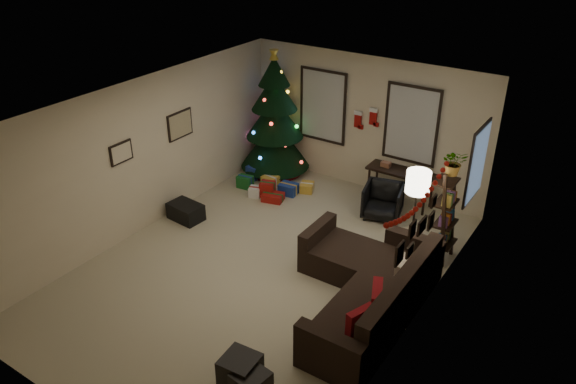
% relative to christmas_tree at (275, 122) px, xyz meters
% --- Properties ---
extents(floor, '(7.00, 7.00, 0.00)m').
position_rel_christmas_tree_xyz_m(floor, '(1.88, -3.09, -1.13)').
color(floor, '#B6AA8A').
rests_on(floor, ground).
extents(ceiling, '(7.00, 7.00, 0.00)m').
position_rel_christmas_tree_xyz_m(ceiling, '(1.88, -3.09, 1.57)').
color(ceiling, white).
rests_on(ceiling, floor).
extents(wall_back, '(5.00, 0.00, 5.00)m').
position_rel_christmas_tree_xyz_m(wall_back, '(1.88, 0.41, 0.22)').
color(wall_back, beige).
rests_on(wall_back, floor).
extents(wall_front, '(5.00, 0.00, 5.00)m').
position_rel_christmas_tree_xyz_m(wall_front, '(1.88, -6.59, 0.22)').
color(wall_front, beige).
rests_on(wall_front, floor).
extents(wall_left, '(0.00, 7.00, 7.00)m').
position_rel_christmas_tree_xyz_m(wall_left, '(-0.62, -3.09, 0.22)').
color(wall_left, beige).
rests_on(wall_left, floor).
extents(wall_right, '(0.00, 7.00, 7.00)m').
position_rel_christmas_tree_xyz_m(wall_right, '(4.38, -3.09, 0.22)').
color(wall_right, beige).
rests_on(wall_right, floor).
extents(window_back_left, '(1.05, 0.06, 1.50)m').
position_rel_christmas_tree_xyz_m(window_back_left, '(0.93, 0.38, 0.42)').
color(window_back_left, '#728CB2').
rests_on(window_back_left, wall_back).
extents(window_back_right, '(1.05, 0.06, 1.50)m').
position_rel_christmas_tree_xyz_m(window_back_right, '(2.83, 0.38, 0.42)').
color(window_back_right, '#728CB2').
rests_on(window_back_right, wall_back).
extents(window_right_wall, '(0.06, 0.90, 1.30)m').
position_rel_christmas_tree_xyz_m(window_right_wall, '(4.35, -0.54, 0.37)').
color(window_right_wall, '#728CB2').
rests_on(window_right_wall, wall_right).
extents(christmas_tree, '(1.47, 1.47, 2.73)m').
position_rel_christmas_tree_xyz_m(christmas_tree, '(0.00, 0.00, 0.00)').
color(christmas_tree, black).
rests_on(christmas_tree, floor).
extents(presents, '(1.50, 1.01, 0.30)m').
position_rel_christmas_tree_xyz_m(presents, '(0.45, -0.83, -1.02)').
color(presents, navy).
rests_on(presents, floor).
extents(sofa, '(1.97, 2.85, 0.89)m').
position_rel_christmas_tree_xyz_m(sofa, '(3.71, -2.98, -0.84)').
color(sofa, black).
rests_on(sofa, floor).
extents(pillow_red_a, '(0.24, 0.41, 0.40)m').
position_rel_christmas_tree_xyz_m(pillow_red_a, '(4.09, -4.06, -0.49)').
color(pillow_red_a, maroon).
rests_on(pillow_red_a, sofa).
extents(pillow_red_b, '(0.30, 0.49, 0.48)m').
position_rel_christmas_tree_xyz_m(pillow_red_b, '(4.09, -3.60, -0.49)').
color(pillow_red_b, maroon).
rests_on(pillow_red_b, sofa).
extents(pillow_cream, '(0.16, 0.41, 0.40)m').
position_rel_christmas_tree_xyz_m(pillow_cream, '(4.09, -2.78, -0.50)').
color(pillow_cream, beige).
rests_on(pillow_cream, sofa).
extents(ottoman_near, '(0.46, 0.46, 0.41)m').
position_rel_christmas_tree_xyz_m(ottoman_near, '(3.07, -5.18, -0.93)').
color(ottoman_near, black).
rests_on(ottoman_near, floor).
extents(desk, '(1.29, 0.46, 0.70)m').
position_rel_christmas_tree_xyz_m(desk, '(2.82, 0.13, -0.52)').
color(desk, black).
rests_on(desk, floor).
extents(desk_chair, '(0.75, 0.72, 0.65)m').
position_rel_christmas_tree_xyz_m(desk_chair, '(2.77, -0.52, -0.81)').
color(desk_chair, black).
rests_on(desk_chair, floor).
extents(bookshelf, '(0.30, 0.48, 1.62)m').
position_rel_christmas_tree_xyz_m(bookshelf, '(4.18, -1.24, -0.34)').
color(bookshelf, black).
rests_on(bookshelf, floor).
extents(potted_plant, '(0.62, 0.60, 0.53)m').
position_rel_christmas_tree_xyz_m(potted_plant, '(4.18, -1.30, 0.70)').
color(potted_plant, '#4C4C4C').
rests_on(potted_plant, bookshelf).
extents(floor_lamp, '(0.36, 0.36, 1.72)m').
position_rel_christmas_tree_xyz_m(floor_lamp, '(3.83, -1.78, 0.31)').
color(floor_lamp, black).
rests_on(floor_lamp, floor).
extents(art_map, '(0.04, 0.60, 0.50)m').
position_rel_christmas_tree_xyz_m(art_map, '(-0.60, -2.15, 0.50)').
color(art_map, black).
rests_on(art_map, wall_left).
extents(art_abstract, '(0.04, 0.45, 0.35)m').
position_rel_christmas_tree_xyz_m(art_abstract, '(-0.60, -3.54, 0.46)').
color(art_abstract, black).
rests_on(art_abstract, wall_left).
extents(gallery, '(0.03, 1.25, 0.54)m').
position_rel_christmas_tree_xyz_m(gallery, '(4.36, -3.16, 0.44)').
color(gallery, black).
rests_on(gallery, wall_right).
extents(garland, '(0.08, 1.90, 0.30)m').
position_rel_christmas_tree_xyz_m(garland, '(4.33, -3.15, 0.91)').
color(garland, '#A5140C').
rests_on(garland, wall_right).
extents(stocking_left, '(0.20, 0.05, 0.36)m').
position_rel_christmas_tree_xyz_m(stocking_left, '(1.74, 0.37, 0.30)').
color(stocking_left, '#990F0C').
rests_on(stocking_left, wall_back).
extents(stocking_right, '(0.20, 0.05, 0.36)m').
position_rel_christmas_tree_xyz_m(stocking_right, '(2.07, 0.35, 0.43)').
color(stocking_right, '#990F0C').
rests_on(stocking_right, wall_back).
extents(storage_bin, '(0.66, 0.47, 0.31)m').
position_rel_christmas_tree_xyz_m(storage_bin, '(-0.20, -2.61, -0.98)').
color(storage_bin, black).
rests_on(storage_bin, floor).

